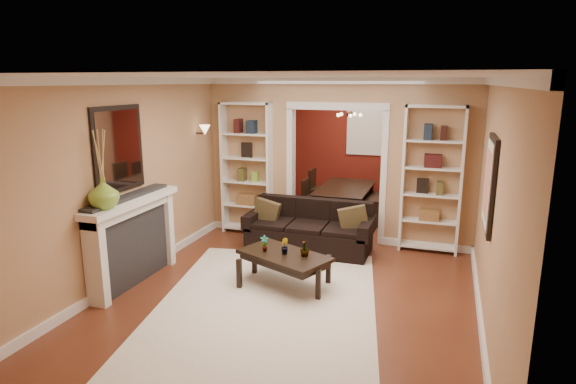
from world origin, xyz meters
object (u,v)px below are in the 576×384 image
(bookshelf_right, at_px, (432,180))
(dining_table, at_px, (347,202))
(fireplace, at_px, (135,241))
(coffee_table, at_px, (284,270))
(sofa, at_px, (309,227))
(bookshelf_left, at_px, (247,169))

(bookshelf_right, bearing_deg, dining_table, 137.39)
(bookshelf_right, bearing_deg, fireplace, -145.20)
(coffee_table, height_order, bookshelf_right, bookshelf_right)
(coffee_table, distance_m, dining_table, 3.51)
(sofa, height_order, fireplace, fireplace)
(dining_table, bearing_deg, sofa, 175.21)
(coffee_table, relative_size, bookshelf_left, 0.52)
(fireplace, xyz_separation_m, dining_table, (2.01, 4.03, -0.27))
(coffee_table, distance_m, bookshelf_right, 2.80)
(bookshelf_right, xyz_separation_m, dining_table, (-1.63, 1.50, -0.84))
(dining_table, bearing_deg, bookshelf_right, -132.61)
(coffee_table, relative_size, dining_table, 0.67)
(bookshelf_left, height_order, bookshelf_right, same)
(coffee_table, xyz_separation_m, bookshelf_left, (-1.38, 2.01, 0.93))
(sofa, relative_size, bookshelf_left, 0.87)
(bookshelf_right, height_order, fireplace, bookshelf_right)
(coffee_table, bearing_deg, dining_table, 111.94)
(sofa, relative_size, dining_table, 1.14)
(fireplace, relative_size, dining_table, 0.97)
(sofa, xyz_separation_m, bookshelf_left, (-1.30, 0.58, 0.76))
(sofa, xyz_separation_m, dining_table, (0.17, 2.08, -0.08))
(coffee_table, relative_size, bookshelf_right, 0.52)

